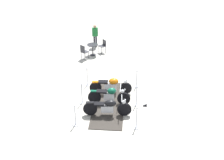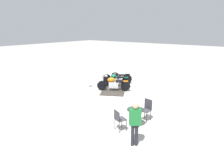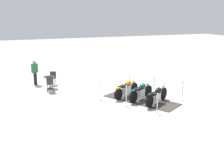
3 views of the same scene
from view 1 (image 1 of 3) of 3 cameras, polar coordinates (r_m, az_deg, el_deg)
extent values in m
plane|color=beige|center=(14.32, -0.59, -4.82)|extent=(80.00, 80.00, 0.00)
cube|color=#38332D|center=(14.31, -0.59, -4.76)|extent=(3.32, 4.36, 0.03)
cylinder|color=black|center=(13.31, 2.52, -5.93)|extent=(0.62, 0.44, 0.66)
cylinder|color=black|center=(13.37, -4.42, -5.83)|extent=(0.62, 0.44, 0.66)
cube|color=silver|center=(13.30, -0.96, -5.80)|extent=(0.60, 0.47, 0.35)
ellipsoid|color=black|center=(13.12, -0.33, -4.71)|extent=(0.63, 0.56, 0.31)
cube|color=black|center=(13.17, -2.60, -4.85)|extent=(0.56, 0.50, 0.08)
cube|color=black|center=(13.16, -4.49, -4.55)|extent=(0.38, 0.30, 0.06)
cylinder|color=silver|center=(13.15, 2.26, -4.93)|extent=(0.26, 0.19, 0.57)
cylinder|color=silver|center=(12.96, 2.00, -3.69)|extent=(0.35, 0.54, 0.04)
sphere|color=silver|center=(13.07, 2.42, -4.42)|extent=(0.18, 0.18, 0.18)
cylinder|color=black|center=(14.08, 2.39, -3.73)|extent=(0.63, 0.41, 0.66)
cylinder|color=black|center=(14.19, -3.56, -3.48)|extent=(0.63, 0.41, 0.66)
cube|color=silver|center=(14.08, -0.60, -3.40)|extent=(0.54, 0.41, 0.42)
ellipsoid|color=#0F5138|center=(13.88, -0.08, -2.23)|extent=(0.53, 0.49, 0.32)
cube|color=black|center=(13.95, -2.09, -2.31)|extent=(0.60, 0.50, 0.08)
cube|color=#0F5138|center=(14.00, -3.61, -2.25)|extent=(0.38, 0.28, 0.06)
cylinder|color=silver|center=(13.93, 2.06, -2.76)|extent=(0.32, 0.22, 0.56)
cylinder|color=silver|center=(13.75, 1.72, -1.55)|extent=(0.41, 0.71, 0.04)
sphere|color=silver|center=(13.85, 2.12, -2.28)|extent=(0.18, 0.18, 0.18)
cylinder|color=black|center=(14.93, 2.79, -1.66)|extent=(0.61, 0.43, 0.63)
cylinder|color=black|center=(14.99, -3.33, -1.54)|extent=(0.61, 0.43, 0.63)
cube|color=silver|center=(14.90, -0.27, -1.39)|extent=(0.65, 0.51, 0.42)
ellipsoid|color=#D16B0F|center=(14.72, 0.33, -0.25)|extent=(0.60, 0.54, 0.32)
cube|color=black|center=(14.77, -1.81, -0.38)|extent=(0.58, 0.51, 0.08)
cube|color=#D16B0F|center=(14.81, -3.37, -0.39)|extent=(0.37, 0.30, 0.06)
cylinder|color=silver|center=(14.79, 2.57, -0.76)|extent=(0.25, 0.19, 0.55)
cylinder|color=silver|center=(14.62, 2.35, 0.35)|extent=(0.40, 0.64, 0.04)
sphere|color=silver|center=(14.72, 2.73, -0.33)|extent=(0.18, 0.18, 0.18)
cylinder|color=silver|center=(14.47, -6.00, -4.51)|extent=(0.34, 0.34, 0.03)
cylinder|color=silver|center=(14.19, -6.11, -2.77)|extent=(0.05, 0.05, 1.02)
sphere|color=silver|center=(13.90, -6.22, -0.88)|extent=(0.09, 0.09, 0.09)
cylinder|color=silver|center=(15.75, 4.92, -1.35)|extent=(0.34, 0.34, 0.03)
cylinder|color=silver|center=(15.51, 4.99, 0.16)|extent=(0.05, 0.05, 0.93)
sphere|color=silver|center=(15.27, 5.08, 1.80)|extent=(0.09, 0.09, 0.09)
cylinder|color=silver|center=(12.87, 4.87, -9.46)|extent=(0.35, 0.35, 0.03)
cylinder|color=silver|center=(12.55, 4.97, -7.65)|extent=(0.05, 0.05, 1.00)
sphere|color=silver|center=(12.23, 5.08, -5.66)|extent=(0.09, 0.09, 0.09)
cylinder|color=silver|center=(13.09, -7.30, -8.83)|extent=(0.35, 0.35, 0.03)
cylinder|color=silver|center=(12.79, -7.44, -7.13)|extent=(0.05, 0.05, 0.95)
sphere|color=silver|center=(12.49, -7.59, -5.25)|extent=(0.09, 0.09, 0.09)
cylinder|color=silver|center=(14.27, 4.90, -5.00)|extent=(0.33, 0.33, 0.03)
cylinder|color=silver|center=(13.99, 4.99, -3.28)|extent=(0.05, 0.05, 0.99)
sphere|color=silver|center=(13.71, 5.08, -1.41)|extent=(0.09, 0.09, 0.09)
cylinder|color=silver|center=(15.93, -4.94, -0.96)|extent=(0.33, 0.33, 0.03)
cylinder|color=silver|center=(15.69, -5.01, 0.59)|extent=(0.05, 0.05, 0.96)
sphere|color=silver|center=(15.44, -5.10, 2.27)|extent=(0.09, 0.09, 0.09)
cube|color=#333338|center=(14.35, 6.65, -4.88)|extent=(0.36, 0.43, 0.02)
cube|color=white|center=(14.29, 6.68, -4.54)|extent=(0.33, 0.39, 0.13)
cylinder|color=#2D2D33|center=(19.47, -3.86, 5.08)|extent=(0.40, 0.40, 0.02)
cylinder|color=#2D2D33|center=(19.32, -3.90, 6.09)|extent=(0.07, 0.07, 0.72)
cylinder|color=#2D2D33|center=(19.17, -3.94, 7.12)|extent=(0.73, 0.73, 0.03)
cylinder|color=#2D2D33|center=(19.51, -2.15, 5.91)|extent=(0.03, 0.03, 0.48)
cylinder|color=#2D2D33|center=(19.77, -2.67, 6.24)|extent=(0.03, 0.03, 0.48)
cylinder|color=#2D2D33|center=(19.67, -1.30, 6.13)|extent=(0.03, 0.03, 0.48)
cylinder|color=#2D2D33|center=(19.93, -1.83, 6.46)|extent=(0.03, 0.03, 0.48)
cube|color=#3F3F47|center=(19.62, -2.00, 6.88)|extent=(0.53, 0.53, 0.04)
cube|color=#2D2D33|center=(19.63, -1.55, 7.57)|extent=(0.38, 0.19, 0.38)
cylinder|color=#2D2D33|center=(19.12, -5.47, 5.27)|extent=(0.03, 0.03, 0.48)
cylinder|color=#2D2D33|center=(18.90, -4.75, 5.00)|extent=(0.03, 0.03, 0.48)
cylinder|color=#2D2D33|center=(18.91, -6.21, 4.94)|extent=(0.03, 0.03, 0.48)
cylinder|color=#2D2D33|center=(18.68, -5.49, 4.66)|extent=(0.03, 0.03, 0.48)
cube|color=#3F3F47|center=(18.80, -5.52, 5.69)|extent=(0.45, 0.45, 0.04)
cube|color=#2D2D33|center=(18.58, -5.97, 6.23)|extent=(0.40, 0.09, 0.48)
cylinder|color=#23232D|center=(20.66, -3.20, 7.82)|extent=(0.12, 0.12, 0.83)
cylinder|color=#23232D|center=(20.65, -3.59, 7.80)|extent=(0.12, 0.12, 0.83)
cube|color=#1E7233|center=(20.40, -3.45, 9.66)|extent=(0.45, 0.43, 0.60)
sphere|color=tan|center=(20.27, -3.49, 10.74)|extent=(0.22, 0.22, 0.22)
camera|label=2|loc=(25.87, -1.98, 20.91)|focal=31.84mm
camera|label=3|loc=(13.89, -62.31, -1.96)|focal=42.21mm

